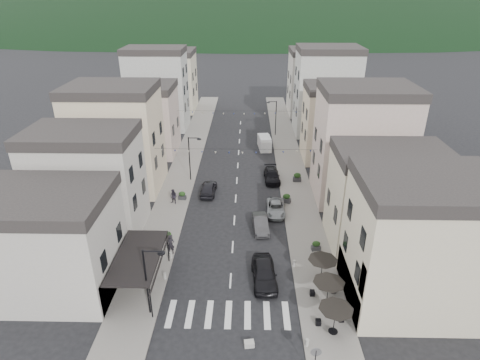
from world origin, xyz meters
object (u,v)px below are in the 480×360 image
at_px(parked_car_e, 209,188).
at_px(parked_car_b, 260,224).
at_px(parked_car_a, 264,273).
at_px(delivery_van, 264,142).
at_px(parked_car_c, 276,208).
at_px(pedestrian_b, 174,197).
at_px(parked_car_d, 272,176).
at_px(pedestrian_a, 171,244).

bearing_deg(parked_car_e, parked_car_b, 130.32).
relative_size(parked_car_a, delivery_van, 1.13).
bearing_deg(parked_car_c, pedestrian_b, 173.12).
distance_m(parked_car_e, delivery_van, 17.26).
relative_size(parked_car_d, pedestrian_a, 2.43).
relative_size(pedestrian_a, pedestrian_b, 1.08).
xyz_separation_m(parked_car_c, pedestrian_a, (-10.40, -7.95, 0.48)).
height_order(parked_car_a, parked_car_b, parked_car_a).
distance_m(parked_car_a, pedestrian_b, 16.79).
bearing_deg(parked_car_a, parked_car_d, 81.67).
relative_size(parked_car_b, delivery_van, 0.94).
xyz_separation_m(parked_car_b, parked_car_c, (1.80, 3.42, -0.07)).
bearing_deg(parked_car_a, pedestrian_b, 123.40).
height_order(parked_car_e, pedestrian_a, pedestrian_a).
bearing_deg(delivery_van, parked_car_d, -92.95).
bearing_deg(parked_car_e, parked_car_c, 152.89).
bearing_deg(pedestrian_b, parked_car_d, 54.01).
relative_size(parked_car_c, pedestrian_b, 2.44).
distance_m(parked_car_c, pedestrian_a, 13.10).
relative_size(parked_car_c, pedestrian_a, 2.27).
distance_m(parked_car_d, pedestrian_b, 13.59).
height_order(parked_car_a, pedestrian_b, pedestrian_b).
relative_size(parked_car_c, parked_car_e, 1.00).
relative_size(delivery_van, pedestrian_a, 2.28).
bearing_deg(delivery_van, parked_car_a, -97.80).
bearing_deg(delivery_van, parked_car_c, -94.15).
bearing_deg(parked_car_d, parked_car_a, -97.37).
xyz_separation_m(parked_car_d, parked_car_e, (-7.98, -3.97, 0.06)).
xyz_separation_m(parked_car_a, pedestrian_b, (-10.09, 13.42, 0.17)).
xyz_separation_m(parked_car_a, parked_car_d, (1.69, 20.18, -0.17)).
bearing_deg(pedestrian_b, pedestrian_a, -57.70).
xyz_separation_m(parked_car_e, delivery_van, (7.40, 15.59, 0.26)).
xyz_separation_m(parked_car_b, pedestrian_b, (-9.98, 5.16, 0.34)).
xyz_separation_m(delivery_van, pedestrian_a, (-9.82, -28.07, 0.08)).
height_order(parked_car_b, parked_car_c, parked_car_b).
bearing_deg(parked_car_d, pedestrian_b, -152.74).
bearing_deg(parked_car_b, pedestrian_a, -157.02).
bearing_deg(parked_car_b, parked_car_c, 57.44).
bearing_deg(parked_car_c, parked_car_e, 151.95).
bearing_deg(parked_car_c, parked_car_d, 91.51).
distance_m(parked_car_a, delivery_van, 31.82).
bearing_deg(parked_car_d, parked_car_e, -156.10).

